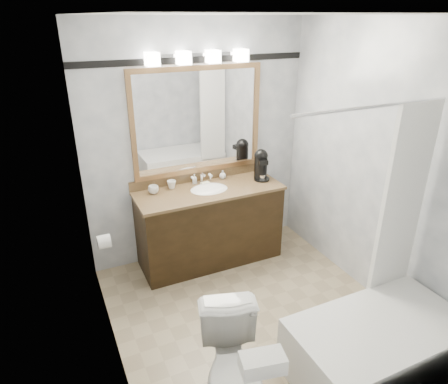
% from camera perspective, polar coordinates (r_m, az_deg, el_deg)
% --- Properties ---
extents(room, '(2.42, 2.62, 2.52)m').
position_cam_1_polar(room, '(3.13, 5.03, 0.43)').
color(room, '#9B8969').
rests_on(room, ground).
extents(vanity, '(1.53, 0.58, 0.97)m').
position_cam_1_polar(vanity, '(4.30, -2.07, -4.55)').
color(vanity, black).
rests_on(vanity, ground).
extents(mirror, '(1.40, 0.04, 1.10)m').
position_cam_1_polar(mirror, '(4.15, -3.75, 10.04)').
color(mirror, '#A27549').
rests_on(mirror, room).
extents(vanity_light_bar, '(1.02, 0.14, 0.12)m').
position_cam_1_polar(vanity_light_bar, '(3.99, -3.70, 18.72)').
color(vanity_light_bar, silver).
rests_on(vanity_light_bar, room).
extents(accent_stripe, '(2.40, 0.01, 0.06)m').
position_cam_1_polar(accent_stripe, '(4.06, -4.05, 18.33)').
color(accent_stripe, black).
rests_on(accent_stripe, room).
extents(bathtub, '(1.30, 0.75, 1.96)m').
position_cam_1_polar(bathtub, '(3.38, 21.21, -18.98)').
color(bathtub, white).
rests_on(bathtub, ground).
extents(tp_roll, '(0.11, 0.12, 0.12)m').
position_cam_1_polar(tp_roll, '(3.63, -16.78, -6.80)').
color(tp_roll, white).
rests_on(tp_roll, room).
extents(toilet, '(0.59, 0.80, 0.73)m').
position_cam_1_polar(toilet, '(2.85, 1.46, -24.38)').
color(toilet, white).
rests_on(toilet, ground).
extents(tissue_box, '(0.27, 0.18, 0.10)m').
position_cam_1_polar(tissue_box, '(2.35, 5.53, -23.14)').
color(tissue_box, white).
rests_on(tissue_box, toilet).
extents(coffee_maker, '(0.17, 0.21, 0.33)m').
position_cam_1_polar(coffee_maker, '(4.35, 5.30, 4.05)').
color(coffee_maker, black).
rests_on(coffee_maker, vanity).
extents(cup_left, '(0.11, 0.11, 0.08)m').
position_cam_1_polar(cup_left, '(4.06, -10.04, 0.33)').
color(cup_left, white).
rests_on(cup_left, vanity).
extents(cup_right, '(0.12, 0.12, 0.08)m').
position_cam_1_polar(cup_right, '(4.16, -7.51, 1.07)').
color(cup_right, white).
rests_on(cup_right, vanity).
extents(soap_bottle_a, '(0.05, 0.05, 0.10)m').
position_cam_1_polar(soap_bottle_a, '(4.25, -4.26, 1.87)').
color(soap_bottle_a, white).
rests_on(soap_bottle_a, vanity).
extents(soap_bottle_b, '(0.09, 0.09, 0.09)m').
position_cam_1_polar(soap_bottle_b, '(4.37, -0.19, 2.52)').
color(soap_bottle_b, white).
rests_on(soap_bottle_b, vanity).
extents(soap_bar, '(0.10, 0.07, 0.03)m').
position_cam_1_polar(soap_bar, '(4.22, -2.70, 1.21)').
color(soap_bar, beige).
rests_on(soap_bar, vanity).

